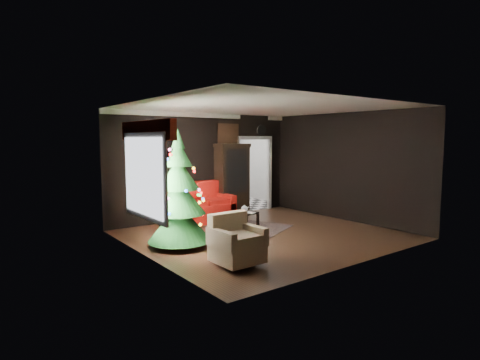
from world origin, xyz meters
TOP-DOWN VIEW (x-y plane):
  - floor at (0.00, 0.00)m, footprint 5.50×5.50m
  - ceiling at (0.00, 0.00)m, footprint 5.50×5.50m
  - wall_back at (0.00, 2.50)m, footprint 5.50×0.00m
  - wall_front at (0.00, -2.50)m, footprint 5.50×0.00m
  - wall_left at (-2.75, 0.00)m, footprint 0.00×5.50m
  - wall_right at (2.75, 0.00)m, footprint 0.00×5.50m
  - doorway at (1.70, 2.50)m, footprint 1.10×0.10m
  - left_window at (-2.71, 0.20)m, footprint 0.05×1.60m
  - valance at (-2.63, 0.20)m, footprint 0.12×2.10m
  - kitchen_floor at (1.70, 4.00)m, footprint 3.00×3.00m
  - kitchen_window at (1.70, 5.45)m, footprint 0.70×0.06m
  - rug at (-0.08, 0.55)m, footprint 2.57×2.28m
  - loveseat at (-0.40, 2.05)m, footprint 1.70×0.90m
  - curio_cabinet at (0.75, 2.27)m, footprint 0.90×0.45m
  - floor_lamp at (-1.52, 2.11)m, footprint 0.38×0.38m
  - christmas_tree at (-1.94, 0.31)m, footprint 1.45×1.45m
  - armchair at (-1.72, -1.32)m, footprint 0.79×0.79m
  - coffee_table at (-0.12, 0.78)m, footprint 0.92×0.63m
  - teapot at (0.02, 0.75)m, footprint 0.20×0.20m
  - cup_a at (-0.46, 0.57)m, footprint 0.08×0.08m
  - cup_b at (-0.31, 0.57)m, footprint 0.10×0.10m
  - book at (-0.04, 0.57)m, footprint 0.18×0.06m
  - wall_clock at (1.95, 2.45)m, footprint 0.32×0.32m
  - painting at (0.75, 2.46)m, footprint 0.62×0.05m
  - kitchen_counter at (1.70, 5.20)m, footprint 1.80×0.60m
  - kitchen_table at (1.40, 3.70)m, footprint 0.70×0.70m

SIDE VIEW (x-z plane):
  - floor at x=0.00m, z-range 0.00..0.00m
  - kitchen_floor at x=1.70m, z-range 0.00..0.00m
  - rug at x=-0.08m, z-range 0.00..0.01m
  - coffee_table at x=-0.12m, z-range 0.01..0.40m
  - kitchen_table at x=1.40m, z-range 0.00..0.75m
  - cup_a at x=-0.46m, z-range 0.40..0.46m
  - cup_b at x=-0.31m, z-range 0.40..0.46m
  - kitchen_counter at x=1.70m, z-range 0.00..0.90m
  - armchair at x=-1.72m, z-range 0.06..0.86m
  - teapot at x=0.02m, z-range 0.40..0.56m
  - loveseat at x=-0.40m, z-range 0.00..1.00m
  - book at x=-0.04m, z-range 0.40..0.64m
  - floor_lamp at x=-1.52m, z-range -0.09..1.75m
  - curio_cabinet at x=0.75m, z-range 0.00..1.90m
  - christmas_tree at x=-1.94m, z-range -0.14..2.24m
  - doorway at x=1.70m, z-range 0.00..2.10m
  - wall_back at x=0.00m, z-range -1.35..4.15m
  - wall_front at x=0.00m, z-range -1.35..4.15m
  - wall_left at x=-2.75m, z-range -1.35..4.15m
  - wall_right at x=2.75m, z-range -1.35..4.15m
  - left_window at x=-2.71m, z-range 0.75..2.15m
  - kitchen_window at x=1.70m, z-range 1.35..2.05m
  - painting at x=0.75m, z-range 1.99..2.51m
  - valance at x=-2.63m, z-range 2.10..2.44m
  - wall_clock at x=1.95m, z-range 2.35..2.41m
  - ceiling at x=0.00m, z-range 2.80..2.80m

